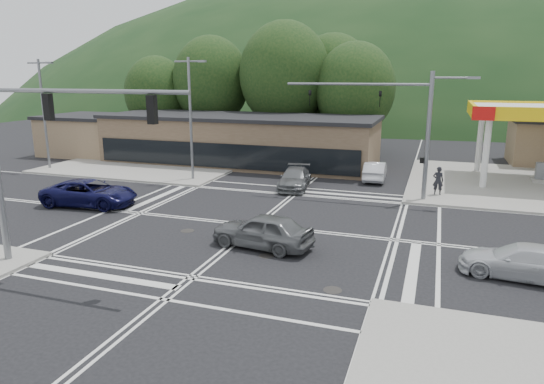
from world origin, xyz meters
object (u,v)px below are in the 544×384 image
(car_northbound, at_px, (295,178))
(pedestrian, at_px, (438,181))
(car_queue_a, at_px, (375,171))
(car_queue_b, at_px, (340,160))
(car_silver_east, at_px, (522,261))
(car_blue_west, at_px, (90,193))
(car_grey_center, at_px, (263,231))

(car_northbound, distance_m, pedestrian, 9.55)
(car_queue_a, bearing_deg, car_northbound, 39.21)
(car_queue_b, xyz_separation_m, car_northbound, (-1.61, -8.25, -0.01))
(car_silver_east, height_order, car_queue_b, car_queue_b)
(car_blue_west, xyz_separation_m, car_silver_east, (23.25, -3.46, -0.11))
(car_silver_east, relative_size, pedestrian, 2.52)
(car_blue_west, xyz_separation_m, car_queue_b, (12.09, 16.75, -0.08))
(car_blue_west, relative_size, car_northbound, 1.18)
(car_grey_center, bearing_deg, car_northbound, -162.65)
(car_blue_west, bearing_deg, car_northbound, -57.61)
(car_queue_a, distance_m, car_northbound, 6.73)
(car_silver_east, relative_size, car_queue_a, 1.07)
(car_northbound, bearing_deg, car_blue_west, -149.41)
(car_silver_east, height_order, car_queue_a, car_queue_a)
(car_northbound, bearing_deg, car_grey_center, -89.16)
(car_grey_center, relative_size, car_queue_b, 1.14)
(car_queue_a, relative_size, car_northbound, 0.90)
(car_silver_east, relative_size, car_queue_b, 1.13)
(car_queue_a, relative_size, car_queue_b, 1.05)
(car_blue_west, xyz_separation_m, car_queue_a, (15.49, 13.00, -0.07))
(pedestrian, bearing_deg, car_queue_b, -43.36)
(car_silver_east, distance_m, car_queue_a, 18.20)
(car_queue_a, xyz_separation_m, pedestrian, (4.51, -3.85, 0.36))
(car_silver_east, relative_size, car_northbound, 0.97)
(pedestrian, bearing_deg, car_blue_west, 25.07)
(pedestrian, bearing_deg, car_grey_center, 59.64)
(car_queue_a, height_order, car_northbound, car_queue_a)
(car_northbound, bearing_deg, car_silver_east, -51.58)
(car_northbound, xyz_separation_m, pedestrian, (9.52, 0.65, 0.38))
(car_blue_west, distance_m, car_silver_east, 23.51)
(car_grey_center, distance_m, pedestrian, 14.74)
(car_silver_east, xyz_separation_m, car_queue_a, (-7.76, 16.46, 0.04))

